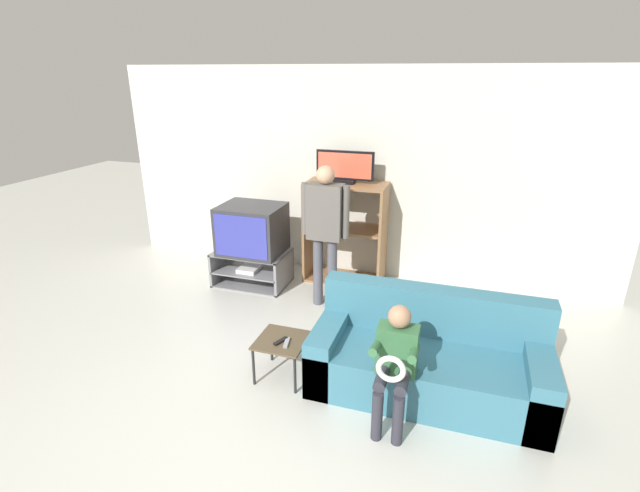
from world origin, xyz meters
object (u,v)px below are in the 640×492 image
person_standing_adult (325,224)px  media_shelf (345,232)px  remote_control_white (287,343)px  person_seated_child (395,359)px  tv_stand (252,268)px  couch (428,360)px  remote_control_black (281,341)px  television_flat (345,168)px  snack_table (282,344)px  television_main (252,229)px

person_standing_adult → media_shelf: bearing=87.5°
remote_control_white → person_standing_adult: 1.56m
person_standing_adult → person_seated_child: bearing=-57.4°
tv_stand → couch: (2.30, -1.44, 0.07)m
tv_stand → media_shelf: media_shelf is taller
remote_control_black → television_flat: bearing=114.6°
snack_table → couch: size_ratio=0.22×
remote_control_black → couch: size_ratio=0.08×
person_seated_child → remote_control_black: bearing=167.6°
television_flat → remote_control_black: television_flat is taller
remote_control_black → couch: bearing=35.3°
tv_stand → person_seated_child: bearing=-42.4°
snack_table → couch: (1.21, 0.21, -0.04)m
television_flat → person_standing_adult: bearing=-90.7°
tv_stand → snack_table: tv_stand is taller
snack_table → person_standing_adult: size_ratio=0.26×
television_main → person_standing_adult: person_standing_adult is taller
tv_stand → remote_control_black: bearing=-57.1°
television_flat → remote_control_white: size_ratio=4.87×
tv_stand → remote_control_white: bearing=-55.9°
tv_stand → media_shelf: (1.07, 0.47, 0.43)m
television_flat → remote_control_white: 2.43m
remote_control_black → remote_control_white: size_ratio=1.00×
television_main → media_shelf: size_ratio=0.59×
television_flat → snack_table: (0.04, -2.14, -1.12)m
person_standing_adult → person_seated_child: size_ratio=1.70×
remote_control_black → person_standing_adult: 1.55m
tv_stand → remote_control_white: (1.15, -1.70, 0.17)m
media_shelf → remote_control_black: size_ratio=8.78×
tv_stand → person_standing_adult: 1.32m
media_shelf → remote_control_black: (0.02, -2.16, -0.27)m
tv_stand → person_standing_adult: person_standing_adult is taller
remote_control_black → person_seated_child: person_seated_child is taller
person_standing_adult → television_flat: bearing=89.3°
snack_table → person_seated_child: (1.01, -0.26, 0.23)m
couch → person_standing_adult: person_standing_adult is taller
media_shelf → remote_control_black: media_shelf is taller
tv_stand → remote_control_white: tv_stand is taller
television_flat → person_seated_child: television_flat is taller
remote_control_black → media_shelf: bearing=114.0°
tv_stand → television_main: television_main is taller
television_flat → television_main: bearing=-155.0°
tv_stand → person_seated_child: (2.10, -1.91, 0.34)m
tv_stand → remote_control_white: 2.06m
media_shelf → person_seated_child: media_shelf is taller
remote_control_white → remote_control_black: bearing=160.7°
snack_table → remote_control_white: remote_control_white is taller
television_flat → remote_control_white: television_flat is taller
media_shelf → person_standing_adult: size_ratio=0.79×
couch → person_standing_adult: (-1.26, 1.18, 0.70)m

